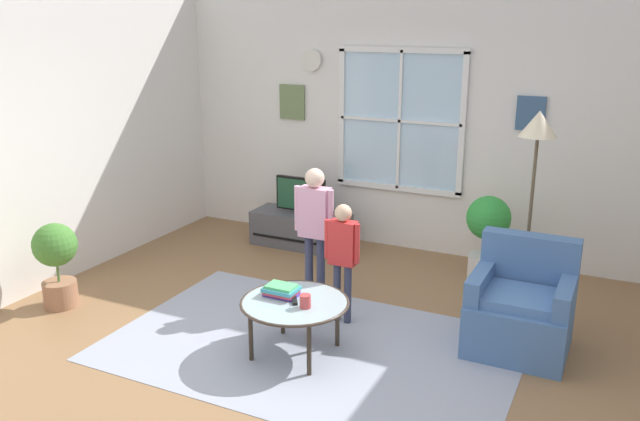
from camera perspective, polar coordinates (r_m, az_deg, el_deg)
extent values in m
cube|color=olive|center=(5.17, -2.77, -13.11)|extent=(6.21, 6.36, 0.02)
cube|color=silver|center=(7.29, 8.32, 7.97)|extent=(5.61, 0.12, 2.97)
cube|color=silver|center=(7.27, 6.99, 7.75)|extent=(1.38, 0.02, 1.51)
cube|color=white|center=(7.18, 7.15, 13.67)|extent=(1.44, 0.04, 0.06)
cube|color=white|center=(7.41, 6.74, 1.96)|extent=(1.44, 0.04, 0.06)
cube|color=white|center=(7.51, 1.91, 8.13)|extent=(0.06, 0.04, 1.51)
cube|color=white|center=(7.06, 12.27, 7.23)|extent=(0.06, 0.04, 1.51)
cube|color=white|center=(7.26, 6.94, 7.72)|extent=(0.03, 0.04, 1.51)
cube|color=white|center=(7.26, 6.94, 7.72)|extent=(1.38, 0.04, 0.03)
cube|color=#667A4C|center=(7.78, -2.43, 9.38)|extent=(0.32, 0.03, 0.40)
cube|color=#38567A|center=(6.92, 17.82, 8.02)|extent=(0.28, 0.03, 0.34)
cylinder|color=silver|center=(7.60, -0.73, 12.92)|extent=(0.24, 0.04, 0.24)
cube|color=silver|center=(6.49, -25.89, 5.45)|extent=(0.12, 5.76, 2.97)
cube|color=#999EAD|center=(5.38, -0.78, -11.69)|extent=(3.20, 2.05, 0.01)
cube|color=#4C4C51|center=(7.53, -1.66, -1.65)|extent=(1.12, 0.44, 0.39)
cube|color=black|center=(7.36, -2.47, -2.58)|extent=(1.01, 0.02, 0.02)
cylinder|color=#4C4C4C|center=(7.47, -1.67, -0.04)|extent=(0.08, 0.08, 0.05)
cube|color=black|center=(7.41, -1.68, 1.43)|extent=(0.60, 0.05, 0.39)
cube|color=#1E4C33|center=(7.39, -1.78, 1.38)|extent=(0.56, 0.01, 0.35)
cube|color=#476B9E|center=(5.47, 16.85, -9.51)|extent=(0.76, 0.72, 0.42)
cube|color=#476B9E|center=(5.58, 17.74, -4.22)|extent=(0.76, 0.16, 0.45)
cube|color=#476B9E|center=(5.40, 13.76, -6.03)|extent=(0.12, 0.65, 0.20)
cube|color=#476B9E|center=(5.32, 20.54, -6.98)|extent=(0.12, 0.65, 0.20)
cube|color=#4D73AA|center=(5.32, 16.98, -7.31)|extent=(0.61, 0.50, 0.08)
cylinder|color=#99B2B7|center=(5.10, -2.21, -7.97)|extent=(0.82, 0.82, 0.02)
torus|color=#3F3328|center=(5.10, -2.21, -7.97)|extent=(0.85, 0.85, 0.02)
cylinder|color=#33281E|center=(5.50, -3.26, -8.61)|extent=(0.04, 0.04, 0.43)
cylinder|color=#33281E|center=(5.30, 1.52, -9.62)|extent=(0.04, 0.04, 0.43)
cylinder|color=#33281E|center=(5.12, -6.02, -10.71)|extent=(0.04, 0.04, 0.43)
cylinder|color=#33281E|center=(4.90, -0.95, -11.94)|extent=(0.04, 0.04, 0.43)
cube|color=#5637AB|center=(5.20, -3.36, -7.28)|extent=(0.26, 0.16, 0.02)
cube|color=#BC3C4B|center=(5.19, -3.37, -7.07)|extent=(0.24, 0.19, 0.02)
cube|color=teal|center=(5.18, -3.37, -6.81)|extent=(0.26, 0.20, 0.03)
cube|color=#53BF70|center=(5.17, -3.38, -6.57)|extent=(0.23, 0.16, 0.02)
cylinder|color=#BF3F3F|center=(4.97, -1.28, -7.88)|extent=(0.09, 0.09, 0.10)
cube|color=black|center=(5.08, -2.24, -7.81)|extent=(0.11, 0.14, 0.02)
cylinder|color=#333851|center=(6.05, -0.96, -5.05)|extent=(0.08, 0.08, 0.64)
cylinder|color=#333851|center=(6.00, 0.07, -5.23)|extent=(0.08, 0.08, 0.64)
cube|color=#DB9EBC|center=(5.85, -0.46, -0.15)|extent=(0.28, 0.14, 0.45)
sphere|color=beige|center=(5.77, -0.47, 2.84)|extent=(0.17, 0.17, 0.17)
cylinder|color=#DB9EBC|center=(5.89, -1.96, 0.21)|extent=(0.06, 0.06, 0.41)
cylinder|color=#DB9EBC|center=(5.76, 0.90, -0.19)|extent=(0.06, 0.06, 0.41)
cylinder|color=#333851|center=(5.69, 1.49, -7.08)|extent=(0.06, 0.06, 0.53)
cylinder|color=#333851|center=(5.65, 2.42, -7.25)|extent=(0.06, 0.06, 0.53)
cube|color=red|center=(5.51, 2.00, -2.81)|extent=(0.23, 0.12, 0.38)
sphere|color=#D8AD8C|center=(5.42, 2.03, -0.20)|extent=(0.14, 0.14, 0.14)
cylinder|color=red|center=(5.54, 0.64, -2.49)|extent=(0.05, 0.05, 0.34)
cylinder|color=red|center=(5.43, 3.22, -2.89)|extent=(0.05, 0.05, 0.34)
cylinder|color=silver|center=(6.87, 14.12, -4.71)|extent=(0.35, 0.35, 0.23)
cylinder|color=#4C7238|center=(6.80, 14.24, -3.10)|extent=(0.02, 0.02, 0.18)
sphere|color=green|center=(6.70, 14.42, -0.63)|extent=(0.44, 0.44, 0.44)
cylinder|color=#9E6B4C|center=(6.47, -21.59, -6.72)|extent=(0.30, 0.30, 0.24)
cylinder|color=#4C7238|center=(6.40, -21.77, -5.09)|extent=(0.02, 0.02, 0.16)
sphere|color=#427D2F|center=(6.31, -22.04, -2.78)|extent=(0.39, 0.39, 0.39)
cylinder|color=black|center=(6.30, 17.08, -7.94)|extent=(0.26, 0.26, 0.03)
cylinder|color=brown|center=(6.03, 17.70, -1.21)|extent=(0.03, 0.03, 1.58)
cone|color=beige|center=(5.83, 18.46, 7.15)|extent=(0.32, 0.32, 0.22)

